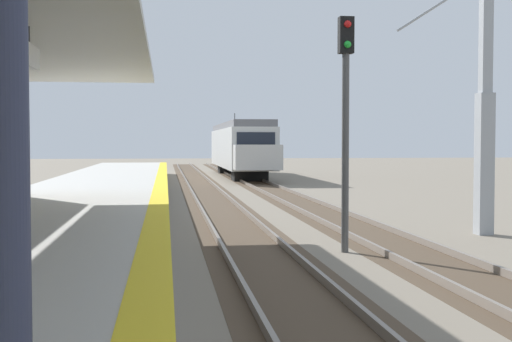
% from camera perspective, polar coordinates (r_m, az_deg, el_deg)
% --- Properties ---
extents(station_platform, '(5.00, 80.00, 0.91)m').
position_cam_1_polar(station_platform, '(14.69, -17.08, -5.50)').
color(station_platform, '#B7B5AD').
rests_on(station_platform, ground).
extents(track_pair_nearest_platform, '(2.34, 120.00, 0.16)m').
position_cam_1_polar(track_pair_nearest_platform, '(18.61, -1.42, -5.00)').
color(track_pair_nearest_platform, '#4C3D2D').
rests_on(track_pair_nearest_platform, ground).
extents(track_pair_middle, '(2.34, 120.00, 0.16)m').
position_cam_1_polar(track_pair_middle, '(19.27, 8.71, -4.78)').
color(track_pair_middle, '#4C3D2D').
rests_on(track_pair_middle, ground).
extents(approaching_train, '(2.93, 19.60, 4.76)m').
position_cam_1_polar(approaching_train, '(49.42, -1.32, 2.05)').
color(approaching_train, silver).
rests_on(approaching_train, ground).
extents(rail_signal_post, '(0.32, 0.34, 5.20)m').
position_cam_1_polar(rail_signal_post, '(15.24, 7.50, 5.20)').
color(rail_signal_post, '#4C4C4C').
rests_on(rail_signal_post, ground).
extents(catenary_pylon_far_side, '(5.00, 0.40, 7.50)m').
position_cam_1_polar(catenary_pylon_far_side, '(18.91, 17.77, 5.79)').
color(catenary_pylon_far_side, '#9EA3A8').
rests_on(catenary_pylon_far_side, ground).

